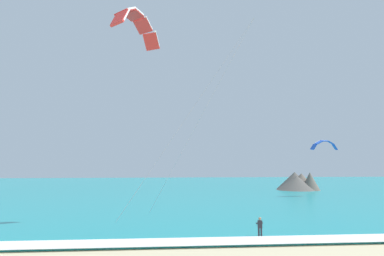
{
  "coord_description": "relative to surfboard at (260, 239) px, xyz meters",
  "views": [
    {
      "loc": [
        -6.79,
        -13.23,
        5.93
      ],
      "look_at": [
        -3.92,
        16.74,
        8.85
      ],
      "focal_mm": 33.88,
      "sensor_mm": 36.0,
      "label": 1
    }
  ],
  "objects": [
    {
      "name": "kite_distant",
      "position": [
        20.9,
        32.16,
        9.23
      ],
      "size": [
        4.96,
        1.52,
        1.77
      ],
      "color": "blue"
    },
    {
      "name": "surf_foam",
      "position": [
        -1.29,
        -1.4,
        0.19
      ],
      "size": [
        200.0,
        2.71,
        0.04
      ],
      "primitive_type": "cube",
      "color": "white",
      "rests_on": "sea"
    },
    {
      "name": "kitesurfer",
      "position": [
        0.0,
        0.02,
        0.91
      ],
      "size": [
        0.55,
        0.54,
        1.69
      ],
      "color": "#232328",
      "rests_on": "ground"
    },
    {
      "name": "kite_primary",
      "position": [
        -10.16,
        4.6,
        18.9
      ],
      "size": [
        12.16,
        7.73,
        18.87
      ],
      "color": "red"
    },
    {
      "name": "sea",
      "position": [
        -1.29,
        57.6,
        0.07
      ],
      "size": [
        200.0,
        120.0,
        0.2
      ],
      "primitive_type": "cube",
      "color": "teal",
      "rests_on": "ground"
    },
    {
      "name": "headland_right",
      "position": [
        22.44,
        48.3,
        1.81
      ],
      "size": [
        9.61,
        10.85,
        4.01
      ],
      "color": "#56514C",
      "rests_on": "ground"
    },
    {
      "name": "surfboard",
      "position": [
        0.0,
        0.0,
        0.0
      ],
      "size": [
        0.56,
        1.43,
        0.09
      ],
      "color": "yellow",
      "rests_on": "ground"
    }
  ]
}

